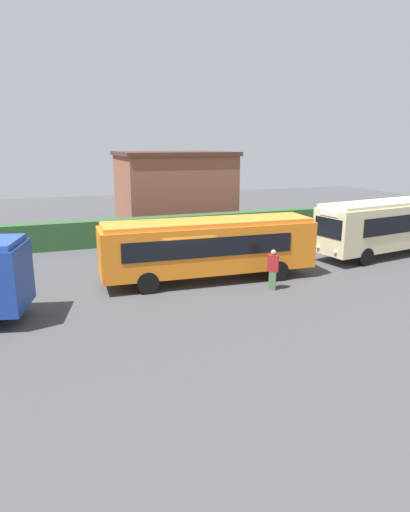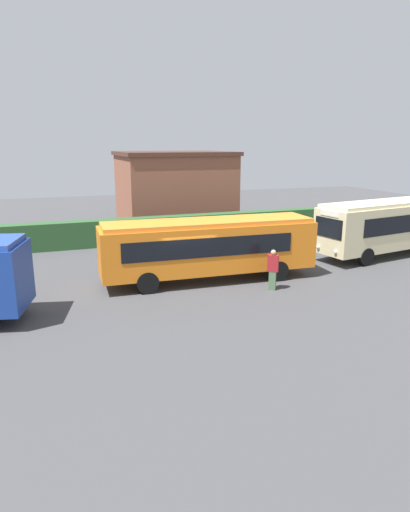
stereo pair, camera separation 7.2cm
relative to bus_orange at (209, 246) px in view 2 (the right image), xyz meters
name	(u,v)px [view 2 (the right image)]	position (x,y,z in m)	size (l,w,h in m)	color
ground_plane	(183,284)	(-1.34, -0.10, -1.74)	(78.53, 78.53, 0.00)	#424244
bus_orange	(209,246)	(0.00, 0.00, 0.00)	(10.55, 2.88, 2.99)	orange
bus_cream	(389,224)	(11.77, 1.11, 0.13)	(9.89, 3.88, 3.25)	beige
person_center	(273,269)	(2.22, -2.36, -0.74)	(0.55, 0.50, 1.88)	#4C6B47
hedge_row	(141,231)	(-1.34, 9.41, -0.88)	(51.27, 1.04, 1.72)	#2A532A
depot_building	(174,189)	(2.73, 15.27, 1.22)	(8.68, 7.60, 5.90)	brown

